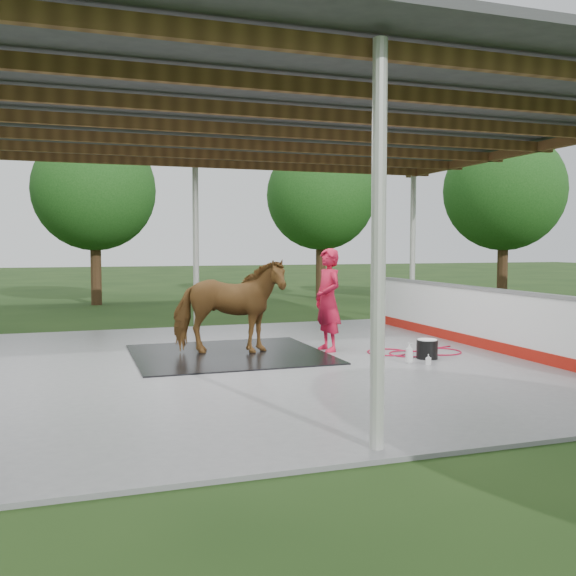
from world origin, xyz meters
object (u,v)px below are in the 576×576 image
object	(u,v)px
dasher_board	(486,320)
wash_bucket	(427,349)
handler	(328,300)
horse	(229,306)

from	to	relation	value
dasher_board	wash_bucket	distance (m)	1.74
handler	horse	bearing A→B (deg)	-102.18
horse	wash_bucket	distance (m)	3.52
horse	dasher_board	bearing A→B (deg)	-85.72
dasher_board	horse	bearing A→B (deg)	169.63
horse	wash_bucket	world-z (taller)	horse
handler	wash_bucket	size ratio (longest dim) A/B	5.20
handler	wash_bucket	distance (m)	1.99
horse	wash_bucket	size ratio (longest dim) A/B	5.48
dasher_board	wash_bucket	bearing A→B (deg)	-159.72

